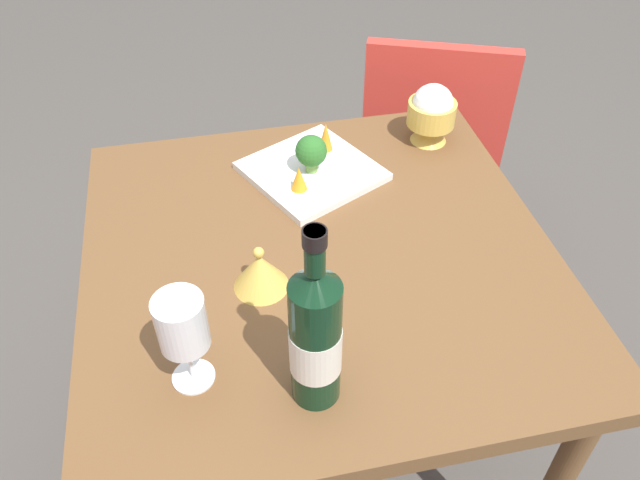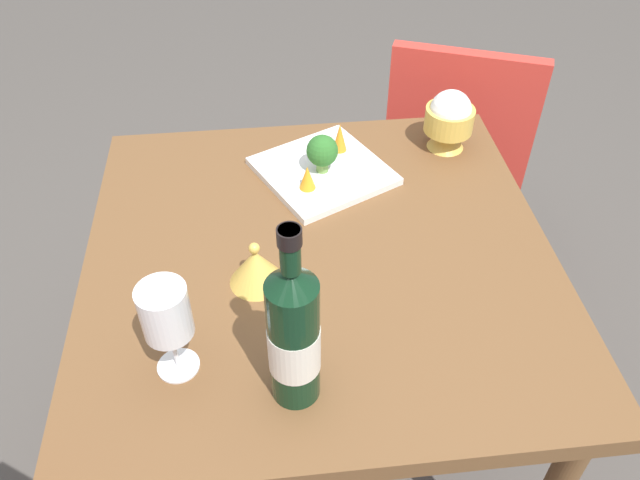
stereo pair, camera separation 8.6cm
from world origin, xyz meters
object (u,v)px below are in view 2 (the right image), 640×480
(broccoli_floret, at_px, (322,152))
(carrot_garnish_left, at_px, (307,177))
(wine_glass, at_px, (166,314))
(carrot_garnish_right, at_px, (340,137))
(serving_plate, at_px, (323,171))
(wine_bottle, at_px, (294,336))
(rice_bowl, at_px, (449,119))
(chair_near_window, at_px, (457,142))
(rice_bowl_lid, at_px, (256,267))

(broccoli_floret, relative_size, carrot_garnish_left, 1.59)
(wine_glass, height_order, carrot_garnish_right, wine_glass)
(wine_glass, distance_m, serving_plate, 0.58)
(wine_bottle, distance_m, broccoli_floret, 0.55)
(serving_plate, distance_m, carrot_garnish_right, 0.09)
(serving_plate, bearing_deg, rice_bowl, -75.87)
(chair_near_window, bearing_deg, wine_bottle, -98.25)
(wine_glass, xyz_separation_m, broccoli_floret, (0.48, -0.29, -0.06))
(rice_bowl, height_order, carrot_garnish_left, rice_bowl)
(rice_bowl, bearing_deg, carrot_garnish_left, 112.62)
(chair_near_window, relative_size, serving_plate, 2.54)
(serving_plate, bearing_deg, broccoli_floret, 163.60)
(broccoli_floret, bearing_deg, wine_glass, 149.02)
(wine_bottle, height_order, wine_glass, wine_bottle)
(broccoli_floret, bearing_deg, rice_bowl_lid, 153.05)
(wine_glass, relative_size, broccoli_floret, 2.09)
(rice_bowl_lid, bearing_deg, rice_bowl, -49.51)
(chair_near_window, height_order, rice_bowl_lid, chair_near_window)
(rice_bowl_lid, relative_size, carrot_garnish_right, 1.50)
(carrot_garnish_left, bearing_deg, wine_glass, 149.38)
(rice_bowl, distance_m, broccoli_floret, 0.31)
(serving_plate, bearing_deg, carrot_garnish_right, -34.70)
(rice_bowl, bearing_deg, broccoli_floret, 105.58)
(chair_near_window, height_order, carrot_garnish_right, chair_near_window)
(wine_glass, xyz_separation_m, rice_bowl, (0.56, -0.58, -0.05))
(wine_bottle, bearing_deg, rice_bowl_lid, 12.14)
(wine_glass, bearing_deg, carrot_garnish_left, -30.62)
(rice_bowl, height_order, serving_plate, rice_bowl)
(rice_bowl_lid, bearing_deg, chair_near_window, -40.23)
(rice_bowl, relative_size, broccoli_floret, 1.65)
(rice_bowl_lid, distance_m, carrot_garnish_right, 0.42)
(carrot_garnish_right, bearing_deg, wine_bottle, 166.32)
(wine_glass, xyz_separation_m, serving_plate, (0.48, -0.29, -0.12))
(serving_plate, bearing_deg, rice_bowl_lid, 153.32)
(chair_near_window, relative_size, rice_bowl_lid, 8.50)
(rice_bowl_lid, xyz_separation_m, carrot_garnish_left, (0.24, -0.12, 0.01))
(wine_glass, height_order, broccoli_floret, wine_glass)
(chair_near_window, xyz_separation_m, wine_bottle, (-0.95, 0.55, 0.35))
(broccoli_floret, bearing_deg, carrot_garnish_right, -32.85)
(wine_glass, relative_size, rice_bowl_lid, 1.79)
(wine_bottle, height_order, carrot_garnish_left, wine_bottle)
(wine_bottle, relative_size, serving_plate, 1.00)
(wine_glass, bearing_deg, serving_plate, -30.75)
(rice_bowl, xyz_separation_m, broccoli_floret, (-0.08, 0.30, -0.01))
(rice_bowl, xyz_separation_m, carrot_garnish_right, (-0.01, 0.25, -0.02))
(wine_bottle, height_order, serving_plate, wine_bottle)
(broccoli_floret, bearing_deg, chair_near_window, -47.60)
(wine_bottle, xyz_separation_m, carrot_garnish_right, (0.61, -0.15, -0.08))
(wine_bottle, distance_m, rice_bowl, 0.74)
(serving_plate, xyz_separation_m, carrot_garnish_left, (-0.07, 0.04, 0.04))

